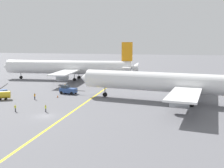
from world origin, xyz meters
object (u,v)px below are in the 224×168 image
airliner_being_pushed (181,83)px  gse_fuel_bowser_stubby (1,95)px  ground_crew_ramp_agent_by_cones (35,96)px  ground_crew_wing_walker_right (15,108)px  ground_crew_marshaller_foreground (46,108)px  traffic_cone_wingtip_port (58,96)px  airliner_at_gate_left (69,67)px  gse_belt_loader_portside (0,92)px  pushback_tug (68,90)px

airliner_being_pushed → gse_fuel_bowser_stubby: size_ratio=11.14×
ground_crew_ramp_agent_by_cones → airliner_being_pushed: bearing=8.5°
ground_crew_wing_walker_right → airliner_being_pushed: bearing=27.0°
gse_fuel_bowser_stubby → ground_crew_ramp_agent_by_cones: (8.82, 2.69, -0.42)m
gse_fuel_bowser_stubby → ground_crew_wing_walker_right: 15.20m
airliner_being_pushed → ground_crew_marshaller_foreground: (-29.74, -17.13, -4.29)m
gse_fuel_bowser_stubby → traffic_cone_wingtip_port: bearing=27.0°
airliner_at_gate_left → gse_fuel_bowser_stubby: bearing=-93.1°
traffic_cone_wingtip_port → ground_crew_wing_walker_right: bearing=-97.5°
airliner_being_pushed → ground_crew_marshaller_foreground: 34.59m
ground_crew_ramp_agent_by_cones → gse_fuel_bowser_stubby: bearing=-163.0°
gse_belt_loader_portside → ground_crew_ramp_agent_by_cones: (14.20, -4.10, 0.09)m
ground_crew_ramp_agent_by_cones → traffic_cone_wingtip_port: ground_crew_ramp_agent_by_cones is taller
airliner_being_pushed → traffic_cone_wingtip_port: size_ratio=96.74×
airliner_being_pushed → ground_crew_marshaller_foreground: airliner_being_pushed is taller
airliner_at_gate_left → airliner_being_pushed: size_ratio=1.02×
airliner_at_gate_left → ground_crew_wing_walker_right: bearing=-79.9°
pushback_tug → ground_crew_wing_walker_right: (-2.91, -22.81, -0.40)m
pushback_tug → ground_crew_ramp_agent_by_cones: size_ratio=4.80×
pushback_tug → traffic_cone_wingtip_port: bearing=-96.7°
airliner_at_gate_left → ground_crew_ramp_agent_by_cones: airliner_at_gate_left is taller
ground_crew_ramp_agent_by_cones → gse_belt_loader_portside: bearing=163.9°
airliner_being_pushed → gse_fuel_bowser_stubby: 48.90m
ground_crew_marshaller_foreground → pushback_tug: bearing=100.4°
gse_fuel_bowser_stubby → ground_crew_wing_walker_right: size_ratio=3.17×
pushback_tug → ground_crew_wing_walker_right: bearing=-97.3°
gse_belt_loader_portside → ground_crew_wing_walker_right: size_ratio=3.08×
pushback_tug → gse_belt_loader_portside: gse_belt_loader_portside is taller
pushback_tug → ground_crew_marshaller_foreground: bearing=-79.6°
airliner_being_pushed → pushback_tug: size_ratio=6.92×
ground_crew_ramp_agent_by_cones → traffic_cone_wingtip_port: (4.81, 4.27, -0.64)m
airliner_being_pushed → airliner_at_gate_left: bearing=144.3°
gse_fuel_bowser_stubby → airliner_being_pushed: bearing=10.1°
pushback_tug → airliner_being_pushed: bearing=-7.1°
pushback_tug → ground_crew_marshaller_foreground: pushback_tug is taller
gse_fuel_bowser_stubby → ground_crew_marshaller_foreground: size_ratio=3.15×
airliner_at_gate_left → ground_crew_ramp_agent_by_cones: bearing=-80.4°
pushback_tug → ground_crew_wing_walker_right: size_ratio=5.10×
airliner_at_gate_left → airliner_being_pushed: bearing=-35.7°
gse_fuel_bowser_stubby → gse_belt_loader_portside: 8.68m
airliner_at_gate_left → pushback_tug: airliner_at_gate_left is taller
airliner_at_gate_left → traffic_cone_wingtip_port: (11.38, -34.52, -4.98)m
gse_fuel_bowser_stubby → ground_crew_marshaller_foreground: gse_fuel_bowser_stubby is taller
airliner_at_gate_left → ground_crew_marshaller_foreground: (16.00, -50.03, -4.40)m
airliner_at_gate_left → gse_belt_loader_portside: (-7.63, -34.68, -4.43)m
airliner_at_gate_left → pushback_tug: (12.07, -28.72, -4.00)m
airliner_at_gate_left → gse_fuel_bowser_stubby: (-2.25, -41.48, -3.93)m
airliner_being_pushed → ground_crew_wing_walker_right: 41.27m
gse_fuel_bowser_stubby → pushback_tug: bearing=41.7°
ground_crew_wing_walker_right → traffic_cone_wingtip_port: 17.16m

